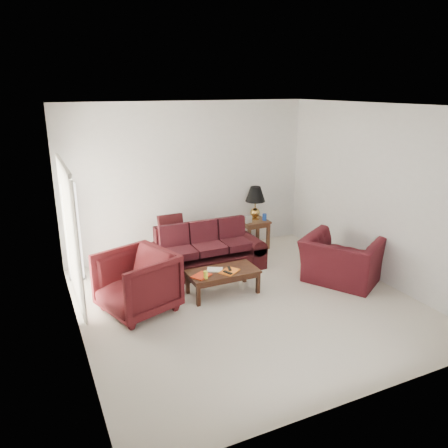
# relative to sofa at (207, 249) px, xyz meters

# --- Properties ---
(floor) EXTENTS (5.00, 5.00, 0.00)m
(floor) POSITION_rel_sofa_xyz_m (0.07, -1.42, -0.42)
(floor) COLOR silver
(floor) RESTS_ON ground
(blinds) EXTENTS (0.10, 2.00, 2.16)m
(blinds) POSITION_rel_sofa_xyz_m (-2.35, -0.12, 0.66)
(blinds) COLOR silver
(blinds) RESTS_ON ground
(sofa) EXTENTS (2.10, 0.99, 0.84)m
(sofa) POSITION_rel_sofa_xyz_m (0.00, 0.00, 0.00)
(sofa) COLOR black
(sofa) RESTS_ON ground
(throw_pillow) EXTENTS (0.47, 0.23, 0.49)m
(throw_pillow) POSITION_rel_sofa_xyz_m (-0.46, 0.69, 0.29)
(throw_pillow) COLOR black
(throw_pillow) RESTS_ON sofa
(end_table) EXTENTS (0.59, 0.59, 0.60)m
(end_table) POSITION_rel_sofa_xyz_m (1.36, 0.73, -0.12)
(end_table) COLOR #4A2619
(end_table) RESTS_ON ground
(table_lamp) EXTENTS (0.44, 0.44, 0.69)m
(table_lamp) POSITION_rel_sofa_xyz_m (1.42, 0.79, 0.52)
(table_lamp) COLOR #B88839
(table_lamp) RESTS_ON end_table
(clock) EXTENTS (0.15, 0.09, 0.15)m
(clock) POSITION_rel_sofa_xyz_m (1.17, 0.60, 0.25)
(clock) COLOR silver
(clock) RESTS_ON end_table
(blue_canister) EXTENTS (0.10, 0.10, 0.14)m
(blue_canister) POSITION_rel_sofa_xyz_m (1.55, 0.62, 0.25)
(blue_canister) COLOR #1841A0
(blue_canister) RESTS_ON end_table
(picture_frame) EXTENTS (0.17, 0.18, 0.05)m
(picture_frame) POSITION_rel_sofa_xyz_m (1.26, 0.85, 0.25)
(picture_frame) COLOR silver
(picture_frame) RESTS_ON end_table
(floor_lamp) EXTENTS (0.28, 0.28, 1.74)m
(floor_lamp) POSITION_rel_sofa_xyz_m (-2.23, 0.61, 0.45)
(floor_lamp) COLOR silver
(floor_lamp) RESTS_ON ground
(armchair_left) EXTENTS (1.29, 1.27, 0.93)m
(armchair_left) POSITION_rel_sofa_xyz_m (-1.55, -0.98, 0.04)
(armchair_left) COLOR #430F12
(armchair_left) RESTS_ON ground
(armchair_right) EXTENTS (1.56, 1.61, 0.80)m
(armchair_right) POSITION_rel_sofa_xyz_m (1.91, -1.42, -0.02)
(armchair_right) COLOR #3F0E14
(armchair_right) RESTS_ON ground
(coffee_table) EXTENTS (1.19, 0.67, 0.40)m
(coffee_table) POSITION_rel_sofa_xyz_m (-0.14, -0.98, -0.22)
(coffee_table) COLOR black
(coffee_table) RESTS_ON ground
(magazine_red) EXTENTS (0.36, 0.33, 0.02)m
(magazine_red) POSITION_rel_sofa_xyz_m (-0.53, -1.04, -0.01)
(magazine_red) COLOR red
(magazine_red) RESTS_ON coffee_table
(magazine_white) EXTENTS (0.31, 0.28, 0.01)m
(magazine_white) POSITION_rel_sofa_xyz_m (-0.25, -0.90, -0.01)
(magazine_white) COLOR white
(magazine_white) RESTS_ON coffee_table
(magazine_orange) EXTENTS (0.38, 0.36, 0.02)m
(magazine_orange) POSITION_rel_sofa_xyz_m (-0.06, -1.06, -0.01)
(magazine_orange) COLOR orange
(magazine_orange) RESTS_ON coffee_table
(remote_a) EXTENTS (0.10, 0.17, 0.02)m
(remote_a) POSITION_rel_sofa_xyz_m (-0.12, -1.14, 0.01)
(remote_a) COLOR black
(remote_a) RESTS_ON coffee_table
(remote_b) EXTENTS (0.08, 0.16, 0.02)m
(remote_b) POSITION_rel_sofa_xyz_m (-0.03, -1.00, 0.01)
(remote_b) COLOR black
(remote_b) RESTS_ON coffee_table
(yellow_glass) EXTENTS (0.09, 0.09, 0.12)m
(yellow_glass) POSITION_rel_sofa_xyz_m (-0.50, -1.14, 0.04)
(yellow_glass) COLOR #F5FA37
(yellow_glass) RESTS_ON coffee_table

